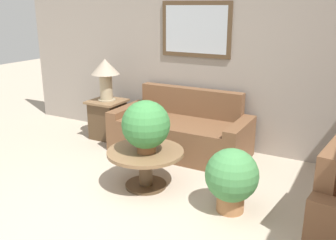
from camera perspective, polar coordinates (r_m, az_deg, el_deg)
The scene contains 8 objects.
ground_plane at distance 3.70m, azimuth -8.62°, elevation -17.18°, with size 20.00×20.00×0.00m, color tan.
wall_back at distance 5.54m, azimuth 8.06°, elevation 9.01°, with size 7.28×0.09×2.60m.
couch_main at distance 5.46m, azimuth 1.96°, elevation -1.88°, with size 1.98×0.89×0.90m.
coffee_table at distance 4.42m, azimuth -3.44°, elevation -6.17°, with size 0.90×0.90×0.46m.
side_table at distance 6.12m, azimuth -9.18°, elevation 0.20°, with size 0.53×0.53×0.62m.
table_lamp at distance 5.95m, azimuth -9.53°, elevation 7.18°, with size 0.44×0.44×0.66m.
potted_plant_on_table at distance 4.22m, azimuth -3.39°, elevation -0.82°, with size 0.55×0.55×0.61m.
potted_plant_floor at distance 3.94m, azimuth 9.67°, elevation -8.63°, with size 0.56×0.56×0.69m.
Camera 1 is at (1.91, -2.40, 2.07)m, focal length 40.00 mm.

